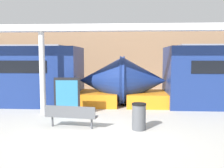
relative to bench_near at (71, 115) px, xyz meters
name	(u,v)px	position (x,y,z in m)	size (l,w,h in m)	color
ground_plane	(97,139)	(1.10, -1.18, -0.49)	(60.00, 60.00, 0.00)	#B2AFA8
station_wall	(115,58)	(1.10, 10.16, 2.01)	(56.00, 0.20, 5.00)	#937051
bench_near	(71,115)	(0.00, 0.00, 0.00)	(1.93, 0.71, 0.83)	#4C4F54
trash_bin	(139,116)	(2.43, -0.05, -0.02)	(0.50, 0.50, 0.95)	#4C4F54
poster_board	(67,97)	(-0.60, 1.91, 0.35)	(1.13, 0.07, 1.68)	black
support_column_near	(42,73)	(-1.79, 2.28, 1.34)	(0.26, 0.26, 3.68)	silver
canopy_beam	(41,28)	(-1.79, 2.28, 3.32)	(28.00, 0.60, 0.28)	silver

